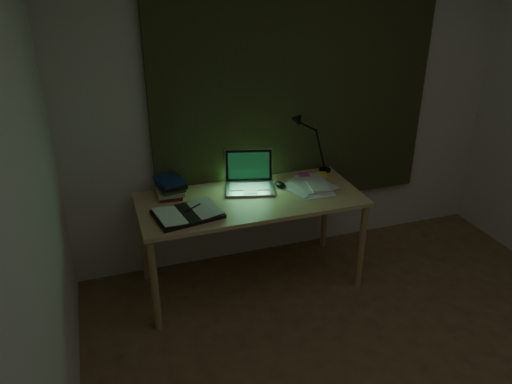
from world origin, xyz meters
TOP-DOWN VIEW (x-y plane):
  - wall_back at (0.00, 2.00)m, footprint 3.50×0.00m
  - wall_left at (-1.75, 0.00)m, footprint 0.00×4.00m
  - curtain at (0.00, 1.96)m, footprint 2.20×0.06m
  - desk at (-0.49, 1.57)m, footprint 1.58×0.69m
  - laptop at (-0.45, 1.70)m, footprint 0.45×0.48m
  - open_textbook at (-0.96, 1.45)m, footprint 0.47×0.37m
  - book_stack at (-1.02, 1.79)m, footprint 0.20×0.23m
  - loose_papers at (-0.01, 1.59)m, footprint 0.37×0.39m
  - mouse at (-0.22, 1.68)m, footprint 0.09×0.11m
  - sticky_yellow at (0.17, 1.79)m, footprint 0.08×0.08m
  - sticky_pink at (0.02, 1.81)m, footprint 0.09×0.09m
  - desk_lamp at (0.22, 1.85)m, footprint 0.37×0.31m

SIDE VIEW (x-z plane):
  - desk at x=-0.49m, z-range 0.00..0.72m
  - sticky_yellow at x=0.17m, z-range 0.72..0.73m
  - sticky_pink at x=0.02m, z-range 0.72..0.74m
  - loose_papers at x=-0.01m, z-range 0.72..0.74m
  - open_textbook at x=-0.96m, z-range 0.72..0.76m
  - mouse at x=-0.22m, z-range 0.72..0.76m
  - book_stack at x=-1.02m, z-range 0.72..0.86m
  - laptop at x=-0.45m, z-range 0.72..0.98m
  - desk_lamp at x=0.22m, z-range 0.72..1.21m
  - wall_back at x=0.00m, z-range 0.00..2.50m
  - wall_left at x=-1.75m, z-range 0.00..2.50m
  - curtain at x=0.00m, z-range 0.45..2.45m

